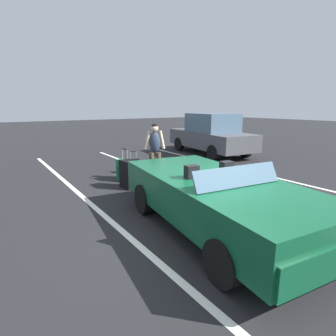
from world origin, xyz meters
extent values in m
plane|color=black|center=(0.00, 0.00, 0.00)|extent=(80.00, 80.00, 0.00)
cube|color=silver|center=(0.00, -1.37, 0.00)|extent=(18.00, 0.12, 0.01)
cube|color=silver|center=(0.00, 1.33, 0.00)|extent=(18.00, 0.12, 0.01)
cube|color=silver|center=(0.00, 4.03, 0.00)|extent=(18.00, 0.12, 0.01)
cube|color=#0F4C2D|center=(0.00, 0.00, 0.62)|extent=(4.30, 2.31, 0.64)
cube|color=#0F4C2D|center=(1.42, -0.20, 0.51)|extent=(1.53, 1.84, 0.38)
cube|color=slate|center=(0.51, -0.07, 1.09)|extent=(0.39, 1.56, 0.31)
cube|color=black|center=(-0.15, 0.39, 1.05)|extent=(0.19, 0.24, 0.22)
cube|color=black|center=(-0.25, -0.34, 1.05)|extent=(0.19, 0.24, 0.22)
cylinder|color=black|center=(1.37, 0.63, 0.30)|extent=(0.62, 0.30, 0.60)
cylinder|color=black|center=(1.15, -0.98, 0.30)|extent=(0.62, 0.30, 0.60)
cylinder|color=black|center=(-1.15, 0.98, 0.30)|extent=(0.62, 0.30, 0.60)
cylinder|color=black|center=(-1.37, -0.63, 0.30)|extent=(0.62, 0.30, 0.60)
cube|color=black|center=(-3.13, -0.12, 0.37)|extent=(0.50, 0.32, 0.74)
cube|color=black|center=(-3.14, 0.03, 0.31)|extent=(0.38, 0.05, 0.41)
sphere|color=black|center=(-3.29, -0.24, 0.02)|extent=(0.04, 0.04, 0.04)
sphere|color=black|center=(-2.96, -0.21, 0.02)|extent=(0.04, 0.04, 0.04)
cube|color=#19723F|center=(-3.85, 0.09, 0.31)|extent=(0.45, 0.34, 0.62)
cube|color=#13562F|center=(-3.81, -0.03, 0.26)|extent=(0.31, 0.11, 0.34)
cylinder|color=gray|center=(-3.76, 0.19, 0.77)|extent=(0.02, 0.02, 0.30)
cylinder|color=gray|center=(-3.97, 0.12, 0.77)|extent=(0.02, 0.02, 0.30)
cylinder|color=black|center=(-3.87, 0.15, 0.92)|extent=(0.22, 0.09, 0.03)
sphere|color=black|center=(-3.74, 0.22, 0.02)|extent=(0.04, 0.04, 0.04)
sphere|color=black|center=(-4.01, 0.14, 0.02)|extent=(0.04, 0.04, 0.04)
cube|color=black|center=(-4.50, 0.76, 0.25)|extent=(0.29, 0.38, 0.50)
cylinder|color=gray|center=(-4.53, 0.86, 0.60)|extent=(0.03, 0.03, 0.21)
cylinder|color=gray|center=(-4.58, 0.68, 0.60)|extent=(0.03, 0.03, 0.21)
cylinder|color=black|center=(-4.56, 0.77, 0.71)|extent=(0.08, 0.19, 0.03)
sphere|color=black|center=(-4.54, 0.89, 0.02)|extent=(0.04, 0.04, 0.04)
sphere|color=black|center=(-4.61, 0.67, 0.02)|extent=(0.04, 0.04, 0.04)
cylinder|color=#4C3F2D|center=(-3.36, 0.98, 0.41)|extent=(0.20, 0.20, 0.82)
cylinder|color=#4C3F2D|center=(-3.46, 0.80, 0.41)|extent=(0.20, 0.20, 0.82)
ellipsoid|color=#2D384C|center=(-3.41, 0.89, 1.12)|extent=(0.35, 0.39, 0.60)
sphere|color=beige|center=(-3.41, 0.89, 1.51)|extent=(0.21, 0.21, 0.21)
sphere|color=black|center=(-3.41, 0.89, 1.56)|extent=(0.18, 0.18, 0.18)
cylinder|color=beige|center=(-3.31, 1.07, 1.19)|extent=(0.17, 0.21, 0.53)
cylinder|color=beige|center=(-3.51, 0.71, 1.19)|extent=(0.17, 0.21, 0.53)
cube|color=#4C4C51|center=(-5.79, 5.33, 0.67)|extent=(4.70, 2.40, 0.70)
cube|color=slate|center=(-5.69, 5.32, 1.42)|extent=(2.30, 1.89, 0.80)
cylinder|color=black|center=(-7.29, 4.70, 0.32)|extent=(0.66, 0.31, 0.64)
cylinder|color=black|center=(-7.06, 6.34, 0.32)|extent=(0.66, 0.31, 0.64)
cylinder|color=black|center=(-4.52, 4.32, 0.32)|extent=(0.66, 0.31, 0.64)
cylinder|color=black|center=(-4.30, 5.96, 0.32)|extent=(0.66, 0.31, 0.64)
camera|label=1|loc=(3.15, -3.17, 2.13)|focal=28.77mm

